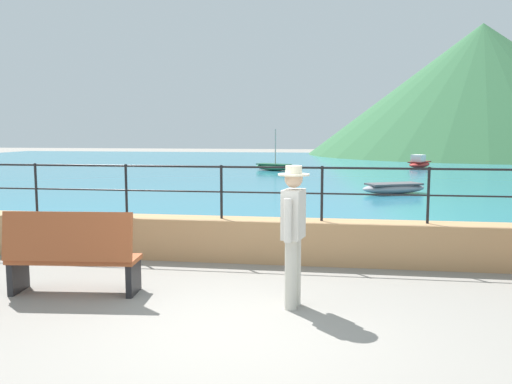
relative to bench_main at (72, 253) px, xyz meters
name	(u,v)px	position (x,y,z in m)	size (l,w,h in m)	color
ground_plane	(235,331)	(2.37, -0.96, -0.56)	(120.00, 120.00, 0.00)	gray
promenade_wall	(271,240)	(2.37, 2.24, -0.21)	(20.00, 0.56, 0.70)	tan
railing	(271,183)	(2.37, 2.24, 0.76)	(18.44, 0.04, 0.90)	black
lake_water	(318,168)	(2.37, 24.88, -0.53)	(64.00, 44.32, 0.06)	teal
hill_main	(480,90)	(16.12, 44.39, 5.28)	(30.70, 30.70, 11.67)	#33663D
bench_main	(72,253)	(0.00, 0.00, 0.00)	(1.74, 0.71, 1.13)	#9E4C28
person_walking	(293,229)	(2.92, -0.06, 0.42)	(0.38, 0.56, 1.75)	beige
boat_0	(274,167)	(0.11, 22.15, -0.30)	(2.45, 1.87, 2.22)	#338C59
boat_1	(394,188)	(5.38, 11.97, -0.30)	(2.46, 1.80, 0.36)	gray
boat_4	(419,163)	(8.24, 25.64, -0.23)	(1.86, 2.46, 0.76)	red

